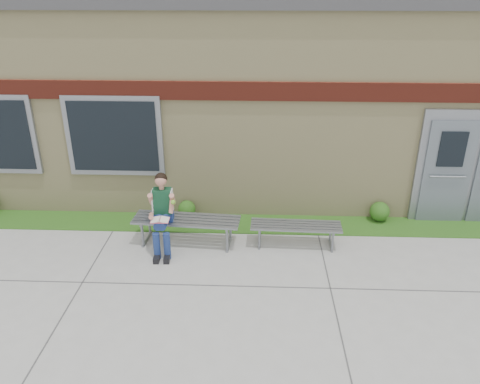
{
  "coord_description": "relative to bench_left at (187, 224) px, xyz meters",
  "views": [
    {
      "loc": [
        -0.19,
        -5.69,
        4.46
      ],
      "look_at": [
        -0.49,
        1.7,
        1.12
      ],
      "focal_mm": 35.0,
      "sensor_mm": 36.0,
      "label": 1
    }
  ],
  "objects": [
    {
      "name": "bench_right",
      "position": [
        2.0,
        -0.0,
        -0.06
      ],
      "size": [
        1.66,
        0.51,
        0.43
      ],
      "rotation": [
        0.0,
        0.0,
        -0.03
      ],
      "color": "gray",
      "rests_on": "ground"
    },
    {
      "name": "shrub_mid",
      "position": [
        -0.15,
        1.02,
        -0.19
      ],
      "size": [
        0.35,
        0.35,
        0.35
      ],
      "primitive_type": "sphere",
      "color": "#305516",
      "rests_on": "grass_strip"
    },
    {
      "name": "girl",
      "position": [
        -0.39,
        -0.21,
        0.36
      ],
      "size": [
        0.51,
        0.83,
        1.43
      ],
      "rotation": [
        0.0,
        0.0,
        0.04
      ],
      "color": "navy",
      "rests_on": "ground"
    },
    {
      "name": "bench_left",
      "position": [
        0.0,
        0.0,
        0.0
      ],
      "size": [
        1.99,
        0.69,
        0.51
      ],
      "rotation": [
        0.0,
        0.0,
        -0.08
      ],
      "color": "gray",
      "rests_on": "ground"
    },
    {
      "name": "shrub_east",
      "position": [
        3.76,
        1.02,
        -0.17
      ],
      "size": [
        0.39,
        0.39,
        0.39
      ],
      "primitive_type": "sphere",
      "color": "#305516",
      "rests_on": "grass_strip"
    },
    {
      "name": "ground",
      "position": [
        1.47,
        -1.83,
        -0.39
      ],
      "size": [
        80.0,
        80.0,
        0.0
      ],
      "primitive_type": "plane",
      "color": "#9E9E99",
      "rests_on": "ground"
    },
    {
      "name": "school_building",
      "position": [
        1.47,
        4.16,
        1.71
      ],
      "size": [
        16.2,
        6.22,
        4.2
      ],
      "color": "beige",
      "rests_on": "ground"
    },
    {
      "name": "grass_strip",
      "position": [
        1.47,
        0.77,
        -0.38
      ],
      "size": [
        16.0,
        0.8,
        0.02
      ],
      "primitive_type": "cube",
      "color": "#305516",
      "rests_on": "ground"
    }
  ]
}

